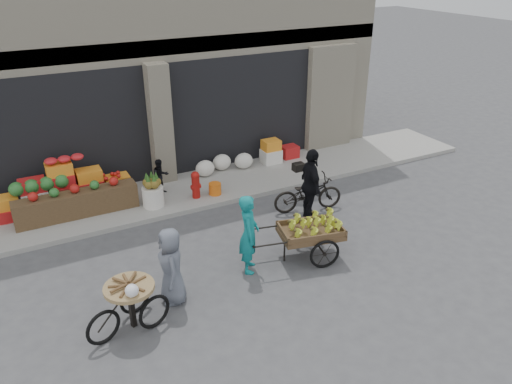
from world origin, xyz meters
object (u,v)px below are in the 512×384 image
seated_person (160,177)px  fire_hydrant (196,184)px  pineapple_bin (153,197)px  banana_cart (309,230)px  orange_bucket (215,189)px  vendor_grey (171,266)px  tricycle_cart (130,299)px  vendor_woman (249,234)px  bicycle (308,194)px  cyclist (311,185)px

seated_person → fire_hydrant: bearing=-52.9°
pineapple_bin → banana_cart: (2.20, -3.54, 0.28)m
orange_bucket → vendor_grey: bearing=-123.9°
tricycle_cart → banana_cart: bearing=-12.8°
seated_person → pineapple_bin: bearing=-133.7°
banana_cart → vendor_woman: vendor_woman is taller
seated_person → bicycle: seated_person is taller
fire_hydrant → tricycle_cart: (-2.70, -3.90, 0.06)m
fire_hydrant → vendor_grey: vendor_grey is taller
vendor_grey → bicycle: (4.10, 1.83, -0.29)m
vendor_woman → fire_hydrant: bearing=23.4°
tricycle_cart → vendor_grey: (0.85, 0.36, 0.17)m
fire_hydrant → pineapple_bin: bearing=177.4°
pineapple_bin → bicycle: bearing=-27.8°
fire_hydrant → vendor_woman: (-0.18, -3.31, 0.32)m
banana_cart → vendor_grey: bearing=-166.7°
banana_cart → vendor_grey: size_ratio=1.54×
tricycle_cart → vendor_grey: bearing=3.9°
fire_hydrant → vendor_grey: bearing=-117.6°
vendor_woman → bicycle: 2.93m
seated_person → vendor_grey: (-1.15, -4.19, 0.15)m
vendor_woman → tricycle_cart: (-2.52, -0.59, -0.26)m
vendor_grey → orange_bucket: bearing=155.4°
banana_cart → cyclist: 1.69m
orange_bucket → fire_hydrant: bearing=174.3°
pineapple_bin → orange_bucket: pineapple_bin is taller
orange_bucket → vendor_grey: 4.24m
vendor_grey → pineapple_bin: bearing=177.6°
fire_hydrant → bicycle: size_ratio=0.41×
banana_cart → vendor_woman: bearing=-175.8°
fire_hydrant → bicycle: bicycle is taller
tricycle_cart → vendor_grey: size_ratio=0.98×
pineapple_bin → banana_cart: bearing=-58.2°
bicycle → seated_person: bearing=64.4°
pineapple_bin → cyclist: bearing=-34.5°
seated_person → bicycle: size_ratio=0.54×
fire_hydrant → banana_cart: size_ratio=0.31×
seated_person → bicycle: (2.95, -2.37, -0.13)m
tricycle_cart → cyclist: bearing=1.6°
seated_person → tricycle_cart: (-2.00, -4.55, -0.02)m
banana_cart → tricycle_cart: 3.82m
vendor_woman → bicycle: vendor_woman is taller
orange_bucket → seated_person: size_ratio=0.34×
pineapple_bin → fire_hydrant: fire_hydrant is taller
pineapple_bin → cyclist: 3.85m
seated_person → banana_cart: size_ratio=0.41×
fire_hydrant → cyclist: (2.05, -2.12, 0.38)m
orange_bucket → banana_cart: banana_cart is taller
vendor_woman → tricycle_cart: size_ratio=1.13×
seated_person → cyclist: cyclist is taller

